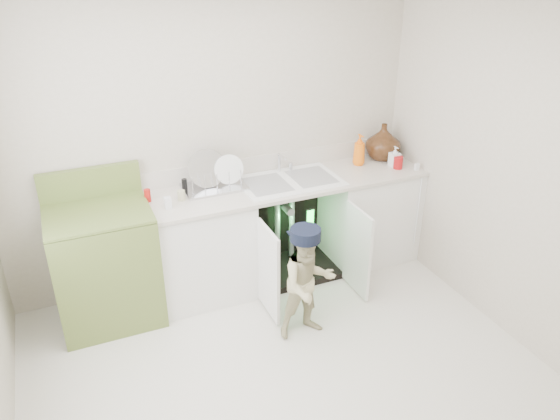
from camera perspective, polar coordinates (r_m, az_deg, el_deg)
name	(u,v)px	position (r m, az deg, el deg)	size (l,w,h in m)	color
ground	(287,375)	(3.98, 0.76, -16.84)	(3.50, 3.50, 0.00)	beige
room_shell	(288,216)	(3.25, 0.89, -0.64)	(6.00, 5.50, 1.26)	beige
counter_run	(292,224)	(4.80, 1.26, -1.50)	(2.44, 1.02, 1.23)	white
avocado_stove	(105,264)	(4.44, -17.79, -5.36)	(0.76, 0.65, 1.18)	olive
repair_worker	(308,282)	(4.06, 2.96, -7.54)	(0.51, 0.67, 0.90)	beige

